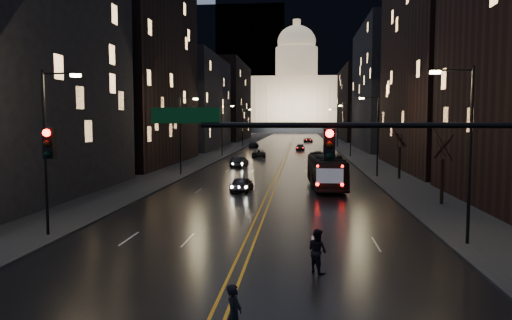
% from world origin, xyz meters
% --- Properties ---
extents(ground, '(900.00, 900.00, 0.00)m').
position_xyz_m(ground, '(0.00, 0.00, 0.00)').
color(ground, black).
rests_on(ground, ground).
extents(road, '(20.00, 320.00, 0.02)m').
position_xyz_m(road, '(0.00, 130.00, 0.01)').
color(road, black).
rests_on(road, ground).
extents(sidewalk_left, '(8.00, 320.00, 0.16)m').
position_xyz_m(sidewalk_left, '(-14.00, 130.00, 0.08)').
color(sidewalk_left, black).
rests_on(sidewalk_left, ground).
extents(sidewalk_right, '(8.00, 320.00, 0.16)m').
position_xyz_m(sidewalk_right, '(14.00, 130.00, 0.08)').
color(sidewalk_right, black).
rests_on(sidewalk_right, ground).
extents(center_line, '(0.62, 320.00, 0.01)m').
position_xyz_m(center_line, '(0.00, 130.00, 0.03)').
color(center_line, orange).
rests_on(center_line, road).
extents(building_left_mid, '(12.00, 30.00, 28.00)m').
position_xyz_m(building_left_mid, '(-21.00, 54.00, 14.00)').
color(building_left_mid, black).
rests_on(building_left_mid, ground).
extents(building_left_far, '(12.00, 34.00, 20.00)m').
position_xyz_m(building_left_far, '(-21.00, 92.00, 10.00)').
color(building_left_far, black).
rests_on(building_left_far, ground).
extents(building_left_dist, '(12.00, 40.00, 24.00)m').
position_xyz_m(building_left_dist, '(-21.00, 140.00, 12.00)').
color(building_left_dist, black).
rests_on(building_left_dist, ground).
extents(building_right_tall, '(12.00, 30.00, 38.00)m').
position_xyz_m(building_right_tall, '(21.00, 50.00, 19.00)').
color(building_right_tall, black).
rests_on(building_right_tall, ground).
extents(building_right_mid, '(12.00, 34.00, 26.00)m').
position_xyz_m(building_right_mid, '(21.00, 92.00, 13.00)').
color(building_right_mid, black).
rests_on(building_right_mid, ground).
extents(building_right_dist, '(12.00, 40.00, 22.00)m').
position_xyz_m(building_right_dist, '(21.00, 140.00, 11.00)').
color(building_right_dist, black).
rests_on(building_right_dist, ground).
extents(mountain_ridge, '(520.00, 60.00, 130.00)m').
position_xyz_m(mountain_ridge, '(40.00, 380.00, 65.00)').
color(mountain_ridge, black).
rests_on(mountain_ridge, ground).
extents(capitol, '(90.00, 50.00, 58.50)m').
position_xyz_m(capitol, '(0.00, 250.00, 17.15)').
color(capitol, black).
rests_on(capitol, ground).
extents(traffic_signal, '(17.29, 0.45, 7.00)m').
position_xyz_m(traffic_signal, '(5.91, -0.00, 5.10)').
color(traffic_signal, black).
rests_on(traffic_signal, ground).
extents(streetlamp_right_near, '(2.13, 0.25, 9.00)m').
position_xyz_m(streetlamp_right_near, '(10.81, 10.00, 5.08)').
color(streetlamp_right_near, black).
rests_on(streetlamp_right_near, ground).
extents(streetlamp_left_near, '(2.13, 0.25, 9.00)m').
position_xyz_m(streetlamp_left_near, '(-10.81, 10.00, 5.08)').
color(streetlamp_left_near, black).
rests_on(streetlamp_left_near, ground).
extents(streetlamp_right_mid, '(2.13, 0.25, 9.00)m').
position_xyz_m(streetlamp_right_mid, '(10.81, 40.00, 5.08)').
color(streetlamp_right_mid, black).
rests_on(streetlamp_right_mid, ground).
extents(streetlamp_left_mid, '(2.13, 0.25, 9.00)m').
position_xyz_m(streetlamp_left_mid, '(-10.81, 40.00, 5.08)').
color(streetlamp_left_mid, black).
rests_on(streetlamp_left_mid, ground).
extents(streetlamp_right_far, '(2.13, 0.25, 9.00)m').
position_xyz_m(streetlamp_right_far, '(10.81, 70.00, 5.08)').
color(streetlamp_right_far, black).
rests_on(streetlamp_right_far, ground).
extents(streetlamp_left_far, '(2.13, 0.25, 9.00)m').
position_xyz_m(streetlamp_left_far, '(-10.81, 70.00, 5.08)').
color(streetlamp_left_far, black).
rests_on(streetlamp_left_far, ground).
extents(streetlamp_right_dist, '(2.13, 0.25, 9.00)m').
position_xyz_m(streetlamp_right_dist, '(10.81, 100.00, 5.08)').
color(streetlamp_right_dist, black).
rests_on(streetlamp_right_dist, ground).
extents(streetlamp_left_dist, '(2.13, 0.25, 9.00)m').
position_xyz_m(streetlamp_left_dist, '(-10.81, 100.00, 5.08)').
color(streetlamp_left_dist, black).
rests_on(streetlamp_left_dist, ground).
extents(tree_right_mid, '(2.40, 2.40, 6.65)m').
position_xyz_m(tree_right_mid, '(13.00, 22.00, 4.53)').
color(tree_right_mid, black).
rests_on(tree_right_mid, ground).
extents(tree_right_far, '(2.40, 2.40, 6.65)m').
position_xyz_m(tree_right_far, '(13.00, 38.00, 4.53)').
color(tree_right_far, black).
rests_on(tree_right_far, ground).
extents(bus, '(3.35, 11.41, 3.14)m').
position_xyz_m(bus, '(5.00, 31.23, 1.57)').
color(bus, black).
rests_on(bus, ground).
extents(oncoming_car_a, '(1.94, 4.16, 1.38)m').
position_xyz_m(oncoming_car_a, '(-2.55, 28.01, 0.69)').
color(oncoming_car_a, black).
rests_on(oncoming_car_a, ground).
extents(oncoming_car_b, '(2.04, 4.56, 1.45)m').
position_xyz_m(oncoming_car_b, '(-5.51, 50.03, 0.73)').
color(oncoming_car_b, black).
rests_on(oncoming_car_b, ground).
extents(oncoming_car_c, '(2.62, 5.13, 1.39)m').
position_xyz_m(oncoming_car_c, '(-4.42, 68.08, 0.69)').
color(oncoming_car_c, black).
rests_on(oncoming_car_c, ground).
extents(oncoming_car_d, '(2.31, 5.29, 1.51)m').
position_xyz_m(oncoming_car_d, '(-8.14, 97.71, 0.76)').
color(oncoming_car_d, black).
rests_on(oncoming_car_d, ground).
extents(receding_car_a, '(1.81, 4.86, 1.59)m').
position_xyz_m(receding_car_a, '(5.65, 47.12, 0.79)').
color(receding_car_a, black).
rests_on(receding_car_a, ground).
extents(receding_car_b, '(1.85, 4.50, 1.53)m').
position_xyz_m(receding_car_b, '(5.29, 63.01, 0.76)').
color(receding_car_b, black).
rests_on(receding_car_b, ground).
extents(receding_car_c, '(1.92, 4.56, 1.31)m').
position_xyz_m(receding_car_c, '(2.50, 87.06, 0.66)').
color(receding_car_c, black).
rests_on(receding_car_c, ground).
extents(receding_car_d, '(2.60, 5.04, 1.36)m').
position_xyz_m(receding_car_d, '(4.64, 125.05, 0.68)').
color(receding_car_d, black).
rests_on(receding_car_d, ground).
extents(pedestrian_a, '(0.54, 0.71, 1.77)m').
position_xyz_m(pedestrian_a, '(0.79, -2.00, 0.89)').
color(pedestrian_a, black).
rests_on(pedestrian_a, ground).
extents(pedestrian_b, '(0.96, 1.00, 1.85)m').
position_xyz_m(pedestrian_b, '(3.34, 5.00, 0.93)').
color(pedestrian_b, black).
rests_on(pedestrian_b, ground).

